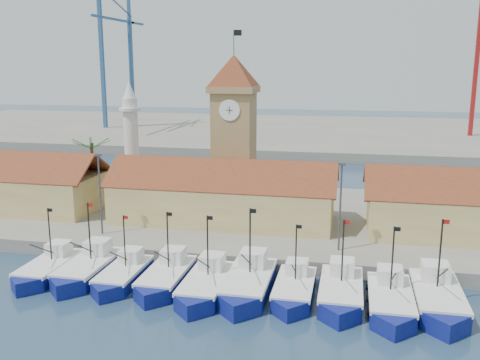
% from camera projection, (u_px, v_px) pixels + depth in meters
% --- Properties ---
extents(ground, '(400.00, 400.00, 0.00)m').
position_uv_depth(ground, '(169.00, 301.00, 46.12)').
color(ground, '#1C2E4B').
rests_on(ground, ground).
extents(quay, '(140.00, 32.00, 1.50)m').
position_uv_depth(quay, '(231.00, 217.00, 68.90)').
color(quay, gray).
rests_on(quay, ground).
extents(terminal, '(240.00, 80.00, 2.00)m').
position_uv_depth(terminal, '(298.00, 132.00, 151.07)').
color(terminal, gray).
rests_on(terminal, ground).
extents(boat_0, '(3.39, 9.28, 7.02)m').
position_uv_depth(boat_0, '(47.00, 270.00, 51.25)').
color(boat_0, navy).
rests_on(boat_0, ground).
extents(boat_1, '(3.67, 10.06, 7.61)m').
position_uv_depth(boat_1, '(87.00, 270.00, 51.04)').
color(boat_1, navy).
rests_on(boat_1, ground).
extents(boat_2, '(3.25, 8.91, 6.74)m').
position_uv_depth(boat_2, '(122.00, 276.00, 49.75)').
color(boat_2, navy).
rests_on(boat_2, ground).
extents(boat_3, '(3.51, 9.60, 7.27)m').
position_uv_depth(boat_3, '(166.00, 279.00, 49.08)').
color(boat_3, navy).
rests_on(boat_3, ground).
extents(boat_4, '(3.60, 9.87, 7.47)m').
position_uv_depth(boat_4, '(205.00, 287.00, 47.23)').
color(boat_4, navy).
rests_on(boat_4, ground).
extents(boat_5, '(3.90, 10.69, 8.09)m').
position_uv_depth(boat_5, '(248.00, 285.00, 47.37)').
color(boat_5, navy).
rests_on(boat_5, ground).
extents(boat_6, '(3.31, 9.06, 6.86)m').
position_uv_depth(boat_6, '(294.00, 291.00, 46.56)').
color(boat_6, navy).
rests_on(boat_6, ground).
extents(boat_7, '(3.63, 9.94, 7.52)m').
position_uv_depth(boat_7, '(341.00, 294.00, 45.80)').
color(boat_7, navy).
rests_on(boat_7, ground).
extents(boat_8, '(3.60, 9.87, 7.46)m').
position_uv_depth(boat_8, '(391.00, 303.00, 44.09)').
color(boat_8, navy).
rests_on(boat_8, ground).
extents(boat_9, '(3.88, 10.62, 8.04)m').
position_uv_depth(boat_9, '(438.00, 301.00, 44.31)').
color(boat_9, navy).
rests_on(boat_9, ground).
extents(hall_center, '(27.04, 10.13, 7.61)m').
position_uv_depth(hall_center, '(223.00, 200.00, 64.38)').
color(hall_center, '#D6C675').
rests_on(hall_center, quay).
extents(clock_tower, '(5.80, 5.80, 22.70)m').
position_uv_depth(clock_tower, '(234.00, 128.00, 68.41)').
color(clock_tower, '#A17E53').
rests_on(clock_tower, quay).
extents(minaret, '(3.00, 3.00, 16.30)m').
position_uv_depth(minaret, '(131.00, 140.00, 73.82)').
color(minaret, silver).
rests_on(minaret, quay).
extents(palm_tree, '(5.60, 5.03, 8.39)m').
position_uv_depth(palm_tree, '(93.00, 166.00, 73.66)').
color(palm_tree, brown).
rests_on(palm_tree, quay).
extents(lamp_posts, '(80.70, 0.25, 9.03)m').
position_uv_depth(lamp_posts, '(210.00, 196.00, 56.10)').
color(lamp_posts, '#3F3F44').
rests_on(lamp_posts, quay).
extents(crane_blue_far, '(1.00, 37.88, 44.78)m').
position_uv_depth(crane_blue_far, '(97.00, 37.00, 146.83)').
color(crane_blue_far, '#2A5283').
rests_on(crane_blue_far, terminal).
extents(crane_blue_near, '(1.00, 32.86, 37.67)m').
position_uv_depth(crane_blue_near, '(129.00, 53.00, 152.79)').
color(crane_blue_near, '#2A5283').
rests_on(crane_blue_near, terminal).
extents(crane_red_right, '(1.00, 31.81, 44.36)m').
position_uv_depth(crane_red_right, '(480.00, 37.00, 130.70)').
color(crane_red_right, maroon).
rests_on(crane_red_right, terminal).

